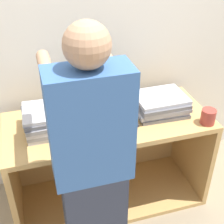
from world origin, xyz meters
TOP-DOWN VIEW (x-y plane):
  - wall_back at (0.00, 0.70)m, footprint 8.00×0.05m
  - cart at (0.00, 0.37)m, footprint 1.40×0.60m
  - laptop_open at (0.00, 0.36)m, footprint 0.34×0.40m
  - laptop_stack_left at (-0.37, 0.30)m, footprint 0.36×0.30m
  - laptop_stack_right at (0.37, 0.30)m, footprint 0.36×0.30m
  - person at (-0.23, -0.19)m, footprint 0.40×0.52m
  - mug at (0.62, 0.08)m, footprint 0.10×0.10m
  - inventory_tag at (-0.37, 0.23)m, footprint 0.06×0.02m

SIDE VIEW (x-z plane):
  - cart at x=0.00m, z-range 0.00..0.73m
  - person at x=-0.23m, z-range 0.00..1.57m
  - mug at x=0.62m, z-range 0.73..0.84m
  - laptop_open at x=0.00m, z-range 0.65..0.92m
  - laptop_stack_right at x=0.37m, z-range 0.73..0.86m
  - laptop_stack_left at x=-0.37m, z-range 0.73..0.89m
  - inventory_tag at x=-0.37m, z-range 0.89..0.89m
  - wall_back at x=0.00m, z-range 0.00..2.40m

